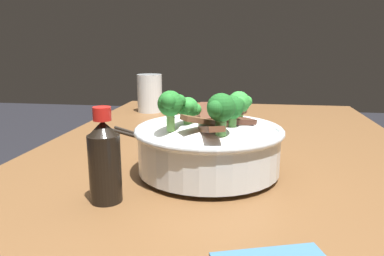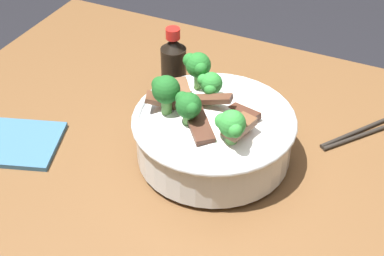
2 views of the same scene
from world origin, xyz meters
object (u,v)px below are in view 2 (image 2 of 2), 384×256
object	(u,v)px
chopsticks_pair	(378,126)
soy_sauce_bottle	(174,67)
folded_napkin	(17,143)
rice_bowl	(213,129)

from	to	relation	value
chopsticks_pair	soy_sauce_bottle	size ratio (longest dim) A/B	1.50
chopsticks_pair	folded_napkin	xyz separation A→B (m)	(0.51, 0.29, 0.00)
soy_sauce_bottle	folded_napkin	size ratio (longest dim) A/B	1.00
chopsticks_pair	folded_napkin	bearing A→B (deg)	29.51
soy_sauce_bottle	folded_napkin	bearing A→B (deg)	54.66
rice_bowl	soy_sauce_bottle	world-z (taller)	rice_bowl
rice_bowl	chopsticks_pair	xyz separation A→B (m)	(-0.22, -0.19, -0.05)
rice_bowl	soy_sauce_bottle	distance (m)	0.18
rice_bowl	folded_napkin	distance (m)	0.31
rice_bowl	soy_sauce_bottle	xyz separation A→B (m)	(0.13, -0.13, 0.00)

